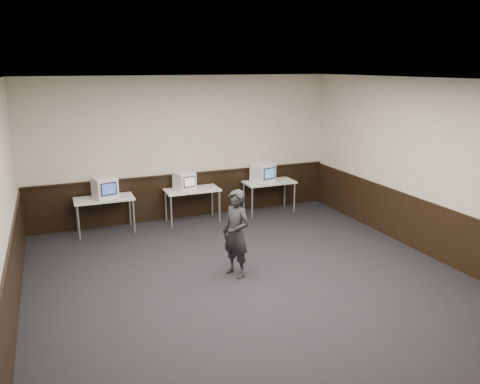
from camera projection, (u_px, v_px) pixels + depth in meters
name	position (u px, v px, depth m)	size (l,w,h in m)	color
floor	(259.00, 289.00, 7.35)	(8.00, 8.00, 0.00)	black
ceiling	(261.00, 80.00, 6.51)	(8.00, 8.00, 0.00)	white
back_wall	(186.00, 148.00, 10.51)	(7.00, 7.00, 0.00)	beige
right_wall	(441.00, 172.00, 8.21)	(8.00, 8.00, 0.00)	beige
wainscot_back	(188.00, 196.00, 10.78)	(6.98, 0.04, 1.00)	black
wainscot_left	(11.00, 301.00, 5.95)	(0.04, 7.98, 1.00)	black
wainscot_right	(433.00, 231.00, 8.49)	(0.04, 7.98, 1.00)	black
wainscot_rail	(187.00, 174.00, 10.62)	(6.98, 0.06, 0.04)	black
desk_left	(104.00, 201.00, 9.70)	(1.20, 0.60, 0.75)	silver
desk_center	(192.00, 192.00, 10.39)	(1.20, 0.60, 0.75)	silver
desk_right	(269.00, 184.00, 11.08)	(1.20, 0.60, 0.75)	silver
emac_left	(105.00, 188.00, 9.62)	(0.53, 0.55, 0.44)	white
emac_center	(184.00, 181.00, 10.28)	(0.49, 0.50, 0.39)	white
emac_right	(263.00, 173.00, 10.96)	(0.55, 0.56, 0.44)	white
person	(236.00, 234.00, 7.67)	(0.54, 0.35, 1.47)	black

